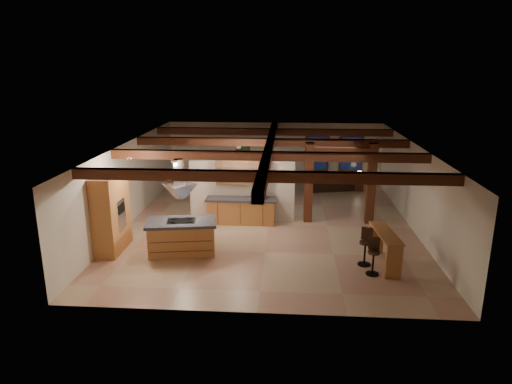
% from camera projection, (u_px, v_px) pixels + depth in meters
% --- Properties ---
extents(ground, '(12.00, 12.00, 0.00)m').
position_uv_depth(ground, '(269.00, 225.00, 16.29)').
color(ground, tan).
rests_on(ground, ground).
extents(room_walls, '(12.00, 12.00, 12.00)m').
position_uv_depth(room_walls, '(269.00, 176.00, 15.81)').
color(room_walls, beige).
rests_on(room_walls, ground).
extents(ceiling_beams, '(10.00, 12.00, 0.28)m').
position_uv_depth(ceiling_beams, '(269.00, 149.00, 15.54)').
color(ceiling_beams, '#3C1C0F').
rests_on(ceiling_beams, room_walls).
extents(timber_posts, '(2.50, 0.30, 2.90)m').
position_uv_depth(timber_posts, '(340.00, 175.00, 16.12)').
color(timber_posts, '#3C1C0F').
rests_on(timber_posts, ground).
extents(partition_wall, '(3.80, 0.18, 2.20)m').
position_uv_depth(partition_wall, '(242.00, 191.00, 16.54)').
color(partition_wall, beige).
rests_on(partition_wall, ground).
extents(pantry_cabinet, '(0.67, 1.60, 2.40)m').
position_uv_depth(pantry_cabinet, '(111.00, 213.00, 13.78)').
color(pantry_cabinet, '#AD7238').
rests_on(pantry_cabinet, ground).
extents(back_counter, '(2.50, 0.66, 0.94)m').
position_uv_depth(back_counter, '(241.00, 211.00, 16.33)').
color(back_counter, '#AD7238').
rests_on(back_counter, ground).
extents(upper_display_cabinet, '(1.80, 0.36, 0.95)m').
position_uv_depth(upper_display_cabinet, '(241.00, 172.00, 16.15)').
color(upper_display_cabinet, '#AD7238').
rests_on(upper_display_cabinet, partition_wall).
extents(range_hood, '(1.10, 1.10, 1.40)m').
position_uv_depth(range_hood, '(180.00, 196.00, 13.42)').
color(range_hood, silver).
rests_on(range_hood, room_walls).
extents(back_windows, '(2.70, 0.07, 1.70)m').
position_uv_depth(back_windows, '(334.00, 153.00, 21.39)').
color(back_windows, '#3C1C0F').
rests_on(back_windows, room_walls).
extents(framed_art, '(0.65, 0.05, 0.85)m').
position_uv_depth(framed_art, '(243.00, 148.00, 21.63)').
color(framed_art, '#3C1C0F').
rests_on(framed_art, room_walls).
extents(recessed_cans, '(3.16, 2.46, 0.03)m').
position_uv_depth(recessed_cans, '(183.00, 155.00, 13.83)').
color(recessed_cans, silver).
rests_on(recessed_cans, room_walls).
extents(kitchen_island, '(2.23, 1.43, 1.03)m').
position_uv_depth(kitchen_island, '(182.00, 236.00, 13.77)').
color(kitchen_island, '#AD7238').
rests_on(kitchen_island, ground).
extents(dining_table, '(2.13, 1.72, 0.66)m').
position_uv_depth(dining_table, '(258.00, 191.00, 19.35)').
color(dining_table, '#3F1B0F').
rests_on(dining_table, ground).
extents(sofa, '(2.42, 1.41, 0.67)m').
position_uv_depth(sofa, '(334.00, 182.00, 20.78)').
color(sofa, black).
rests_on(sofa, ground).
extents(microwave, '(0.50, 0.42, 0.23)m').
position_uv_depth(microwave, '(259.00, 195.00, 16.13)').
color(microwave, '#B3B3B8').
rests_on(microwave, back_counter).
extents(bar_counter, '(0.64, 1.94, 1.00)m').
position_uv_depth(bar_counter, '(385.00, 243.00, 12.86)').
color(bar_counter, '#AD7238').
rests_on(bar_counter, ground).
extents(side_table, '(0.50, 0.50, 0.55)m').
position_uv_depth(side_table, '(359.00, 184.00, 20.69)').
color(side_table, '#3C1C0F').
rests_on(side_table, ground).
extents(table_lamp, '(0.28, 0.28, 0.33)m').
position_uv_depth(table_lamp, '(359.00, 173.00, 20.55)').
color(table_lamp, black).
rests_on(table_lamp, side_table).
extents(bar_stool_a, '(0.36, 0.37, 1.03)m').
position_uv_depth(bar_stool_a, '(373.00, 256.00, 12.35)').
color(bar_stool_a, black).
rests_on(bar_stool_a, ground).
extents(bar_stool_b, '(0.40, 0.41, 1.08)m').
position_uv_depth(bar_stool_b, '(365.00, 246.00, 12.93)').
color(bar_stool_b, black).
rests_on(bar_stool_b, ground).
extents(dining_chairs, '(2.32, 2.32, 1.26)m').
position_uv_depth(dining_chairs, '(258.00, 184.00, 19.27)').
color(dining_chairs, '#3C1C0F').
rests_on(dining_chairs, ground).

